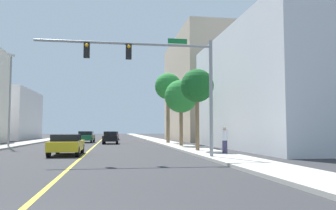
% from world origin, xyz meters
% --- Properties ---
extents(ground, '(192.00, 192.00, 0.00)m').
position_xyz_m(ground, '(0.00, 42.00, 0.00)').
color(ground, '#2D2D30').
extents(sidewalk_left, '(2.59, 168.00, 0.15)m').
position_xyz_m(sidewalk_left, '(-8.21, 42.00, 0.07)').
color(sidewalk_left, '#9E9B93').
rests_on(sidewalk_left, ground).
extents(sidewalk_right, '(2.59, 168.00, 0.15)m').
position_xyz_m(sidewalk_right, '(8.21, 42.00, 0.07)').
color(sidewalk_right, '#B2ADA3').
rests_on(sidewalk_right, ground).
extents(lane_marking_center, '(0.16, 144.00, 0.01)m').
position_xyz_m(lane_marking_center, '(0.00, 42.00, 0.00)').
color(lane_marking_center, yellow).
rests_on(lane_marking_center, ground).
extents(building_right_near, '(11.16, 20.87, 10.40)m').
position_xyz_m(building_right_near, '(17.00, 23.41, 5.20)').
color(building_right_near, silver).
rests_on(building_right_near, ground).
extents(building_right_far, '(16.02, 21.99, 16.27)m').
position_xyz_m(building_right_far, '(19.44, 48.33, 8.13)').
color(building_right_far, tan).
rests_on(building_right_far, ground).
extents(traffic_signal_mast, '(9.78, 0.36, 6.63)m').
position_xyz_m(traffic_signal_mast, '(4.39, 13.76, 5.03)').
color(traffic_signal_mast, gray).
rests_on(traffic_signal_mast, sidewalk_right).
extents(street_lamp, '(0.56, 0.28, 8.36)m').
position_xyz_m(street_lamp, '(-7.41, 27.78, 4.76)').
color(street_lamp, gray).
rests_on(street_lamp, sidewalk_left).
extents(palm_near, '(2.44, 2.44, 5.95)m').
position_xyz_m(palm_near, '(7.91, 19.44, 4.81)').
color(palm_near, brown).
rests_on(palm_near, sidewalk_right).
extents(palm_mid, '(3.14, 3.14, 6.23)m').
position_xyz_m(palm_mid, '(8.20, 26.90, 4.77)').
color(palm_mid, brown).
rests_on(palm_mid, sidewalk_right).
extents(palm_far, '(3.10, 3.10, 8.11)m').
position_xyz_m(palm_far, '(8.13, 34.36, 6.60)').
color(palm_far, brown).
rests_on(palm_far, sidewalk_right).
extents(car_green, '(2.09, 4.56, 1.44)m').
position_xyz_m(car_green, '(-1.57, 40.17, 0.75)').
color(car_green, '#196638').
rests_on(car_green, ground).
extents(car_black, '(1.85, 3.95, 1.44)m').
position_xyz_m(car_black, '(1.57, 35.69, 0.73)').
color(car_black, black).
rests_on(car_black, ground).
extents(car_yellow, '(1.90, 4.58, 1.35)m').
position_xyz_m(car_yellow, '(-1.11, 18.04, 0.72)').
color(car_yellow, gold).
rests_on(car_yellow, ground).
extents(car_red, '(1.82, 4.33, 1.35)m').
position_xyz_m(car_red, '(1.91, 51.83, 0.71)').
color(car_red, red).
rests_on(car_red, ground).
extents(pedestrian, '(0.38, 0.38, 1.67)m').
position_xyz_m(pedestrian, '(8.88, 16.12, 0.98)').
color(pedestrian, '#3F3859').
rests_on(pedestrian, sidewalk_right).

